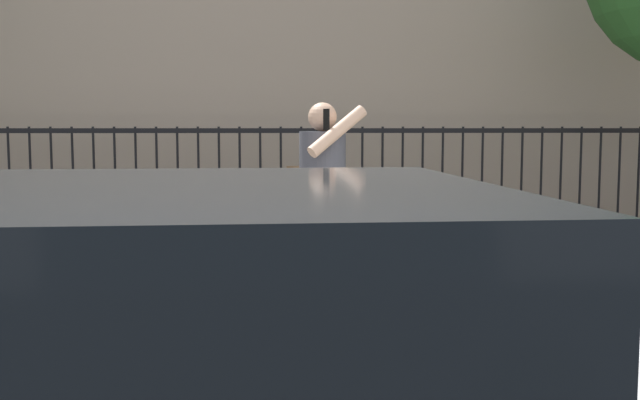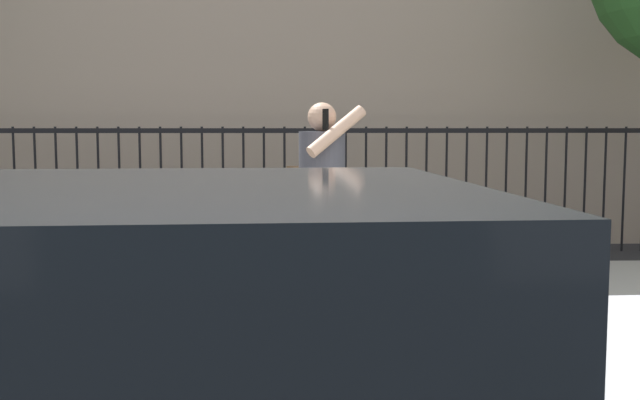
# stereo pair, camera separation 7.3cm
# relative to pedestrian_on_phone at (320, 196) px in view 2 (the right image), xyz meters

# --- Properties ---
(sidewalk) EXTENTS (28.00, 4.40, 0.15)m
(sidewalk) POSITION_rel_pedestrian_on_phone_xyz_m (1.14, 0.19, -1.02)
(sidewalk) COLOR #9E9B93
(sidewalk) RESTS_ON ground
(iron_fence) EXTENTS (12.03, 0.04, 1.60)m
(iron_fence) POSITION_rel_pedestrian_on_phone_xyz_m (1.14, 3.89, -0.07)
(iron_fence) COLOR black
(iron_fence) RESTS_ON ground
(pedestrian_on_phone) EXTENTS (0.58, 0.72, 1.63)m
(pedestrian_on_phone) POSITION_rel_pedestrian_on_phone_xyz_m (0.00, 0.00, 0.00)
(pedestrian_on_phone) COLOR tan
(pedestrian_on_phone) RESTS_ON sidewalk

